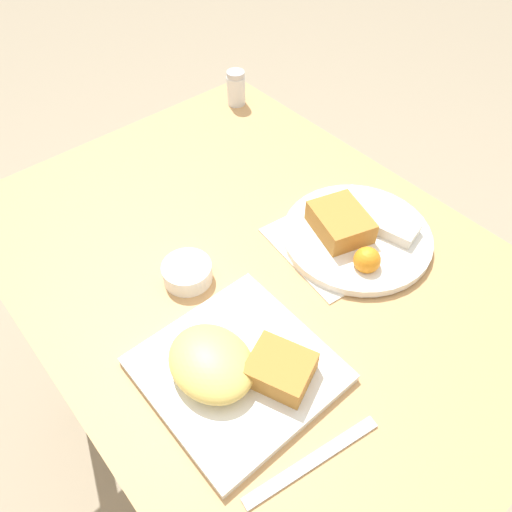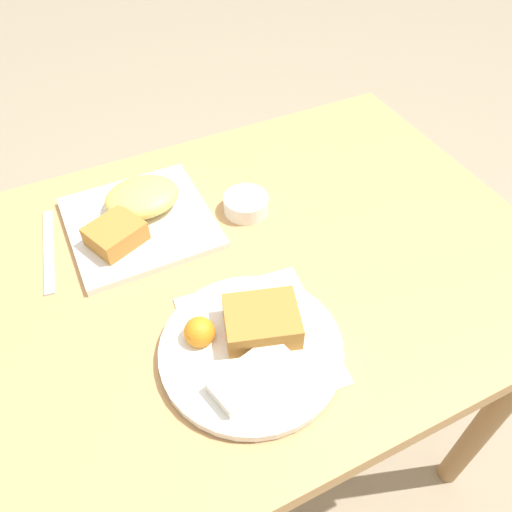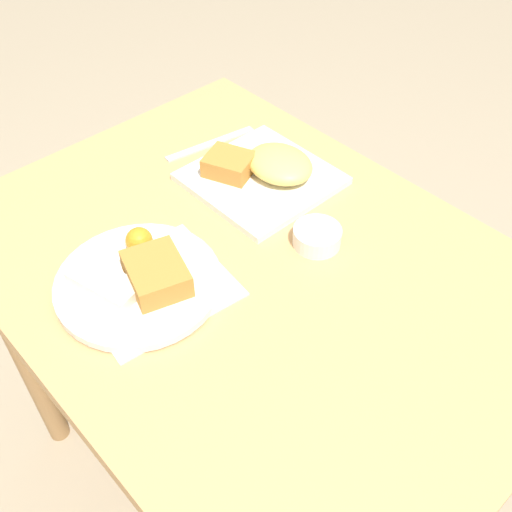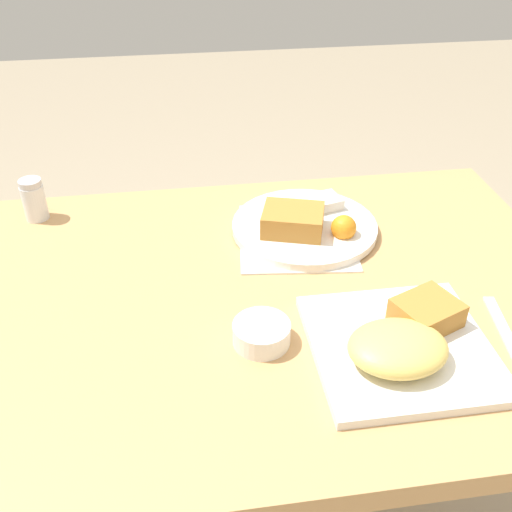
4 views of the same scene
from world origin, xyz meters
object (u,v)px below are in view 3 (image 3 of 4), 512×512
Objects in this scene: butter_knife at (211,144)px; plate_oval_far at (140,278)px; sauce_ramekin at (317,236)px; plate_square_near at (264,171)px.

plate_oval_far is at bearing 43.69° from butter_knife.
plate_oval_far is 3.21× the size of sauce_ramekin.
butter_knife is at bearing -0.35° from plate_square_near.
plate_square_near is at bearing -78.72° from plate_oval_far.
plate_oval_far reaches higher than sauce_ramekin.
plate_oval_far is 0.30m from sauce_ramekin.
plate_square_near is at bearing 98.96° from butter_knife.
plate_oval_far is at bearing 66.22° from sauce_ramekin.
plate_oval_far is 1.31× the size of butter_knife.
sauce_ramekin is at bearing -113.78° from plate_oval_far.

